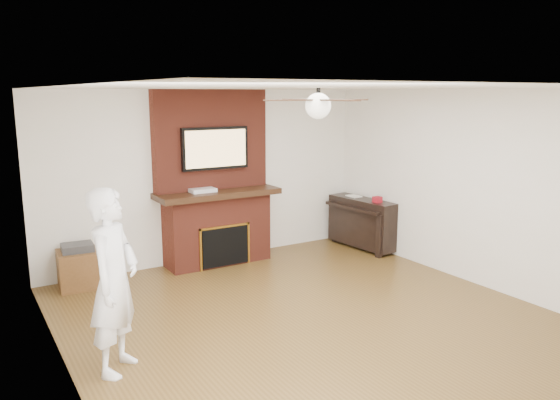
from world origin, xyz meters
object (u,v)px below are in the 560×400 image
side_table (79,267)px  piano (362,222)px  fireplace (215,195)px  person (114,281)px

side_table → piano: (4.26, -0.48, 0.17)m
fireplace → person: 3.25m
piano → side_table: bearing=168.0°
person → piano: (4.40, 1.92, -0.40)m
person → side_table: (0.15, 2.40, -0.57)m
fireplace → piano: size_ratio=1.99×
side_table → piano: 4.29m
fireplace → piano: fireplace is taller
person → side_table: person is taller
person → piano: person is taller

